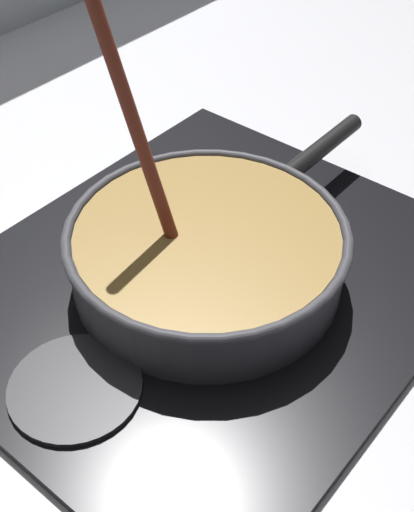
{
  "coord_description": "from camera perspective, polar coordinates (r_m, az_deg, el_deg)",
  "views": [
    {
      "loc": [
        -0.44,
        -0.27,
        0.54
      ],
      "look_at": [
        -0.01,
        0.08,
        0.05
      ],
      "focal_mm": 47.95,
      "sensor_mm": 36.0,
      "label": 1
    }
  ],
  "objects": [
    {
      "name": "burner_ring",
      "position": [
        0.76,
        0.0,
        -1.64
      ],
      "size": [
        0.16,
        0.16,
        0.01
      ],
      "primitive_type": "torus",
      "color": "#592D0C",
      "rests_on": "hob_plate"
    },
    {
      "name": "cooking_pan",
      "position": [
        0.74,
        0.05,
        0.38
      ],
      "size": [
        0.46,
        0.3,
        0.31
      ],
      "color": "#38383D",
      "rests_on": "hob_plate"
    },
    {
      "name": "spare_burner",
      "position": [
        0.67,
        -10.94,
        -10.7
      ],
      "size": [
        0.13,
        0.13,
        0.01
      ],
      "primitive_type": "cylinder",
      "color": "#262628",
      "rests_on": "hob_plate"
    },
    {
      "name": "ground",
      "position": [
        0.76,
        5.18,
        -5.53
      ],
      "size": [
        2.4,
        1.6,
        0.04
      ],
      "primitive_type": "cube",
      "color": "#B7B7BC"
    },
    {
      "name": "hob_plate",
      "position": [
        0.77,
        0.0,
        -2.18
      ],
      "size": [
        0.56,
        0.48,
        0.01
      ],
      "primitive_type": "cube",
      "color": "black",
      "rests_on": "ground"
    }
  ]
}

